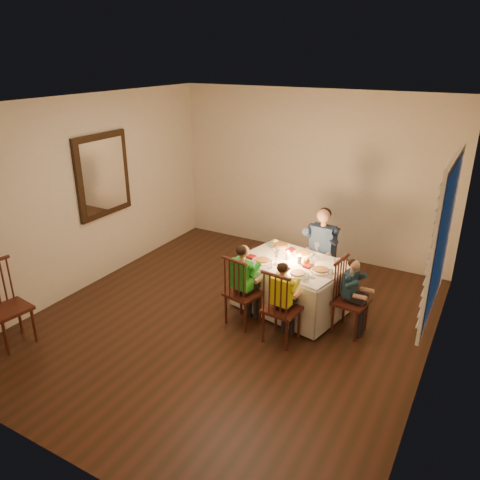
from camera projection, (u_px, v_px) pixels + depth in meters
The scene contains 26 objects.
ground at pixel (231, 321), 5.79m from camera, with size 5.00×5.00×0.00m, color black.
wall_left at pixel (87, 194), 6.33m from camera, with size 0.02×5.00×2.60m, color beige.
wall_right at pixel (441, 263), 4.28m from camera, with size 0.02×5.00×2.60m, color beige.
wall_back at pixel (311, 175), 7.32m from camera, with size 4.50×0.02×2.60m, color beige.
ceiling at pixel (229, 103), 4.82m from camera, with size 5.00×5.00×0.00m, color white.
dining_table at pixel (292, 275), 5.89m from camera, with size 1.45×1.17×0.64m.
chair_adult at pixel (318, 290), 6.53m from camera, with size 0.38×0.36×0.91m, color #37120F, non-canonical shape.
chair_near_left at pixel (243, 323), 5.75m from camera, with size 0.38×0.36×0.91m, color #37120F, non-canonical shape.
chair_near_right at pixel (281, 340), 5.41m from camera, with size 0.38×0.36×0.91m, color #37120F, non-canonical shape.
chair_end at pixel (348, 331), 5.57m from camera, with size 0.38×0.36×0.91m, color #37120F, non-canonical shape.
chair_extra at pixel (16, 343), 5.35m from camera, with size 0.41×0.39×0.99m, color #37120F, non-canonical shape.
adult at pixel (318, 290), 6.53m from camera, with size 0.43×0.39×1.20m, color navy, non-canonical shape.
child_green at pixel (243, 323), 5.75m from camera, with size 0.34×0.31×1.04m, color green, non-canonical shape.
child_yellow at pixel (281, 340), 5.41m from camera, with size 0.31×0.28×0.99m, color yellow, non-canonical shape.
child_teal at pixel (348, 331), 5.57m from camera, with size 0.28×0.25×0.94m, color #1A3443, non-canonical shape.
setting_adult at pixel (303, 254), 6.01m from camera, with size 0.26×0.26×0.02m, color white.
setting_green at pixel (262, 261), 5.80m from camera, with size 0.26×0.26×0.02m, color white.
setting_yellow at pixel (298, 274), 5.46m from camera, with size 0.26×0.26×0.02m, color white.
setting_teal at pixel (321, 271), 5.55m from camera, with size 0.26×0.26×0.02m, color white.
candle_left at pixel (288, 256), 5.84m from camera, with size 0.06×0.06×0.10m, color silver.
candle_right at pixel (299, 260), 5.74m from camera, with size 0.06×0.06×0.10m, color silver.
squash at pixel (275, 242), 6.27m from camera, with size 0.09×0.09×0.09m, color yellow.
orange_fruit at pixel (307, 261), 5.73m from camera, with size 0.08×0.08×0.08m, color orange.
serving_bowl at pixel (281, 247), 6.18m from camera, with size 0.22×0.22×0.06m, color white.
wall_mirror at pixel (103, 175), 6.48m from camera, with size 0.06×0.95×1.15m.
window_blinds at pixel (441, 238), 4.31m from camera, with size 0.07×1.34×1.54m.
Camera 1 is at (2.55, -4.29, 3.10)m, focal length 35.00 mm.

